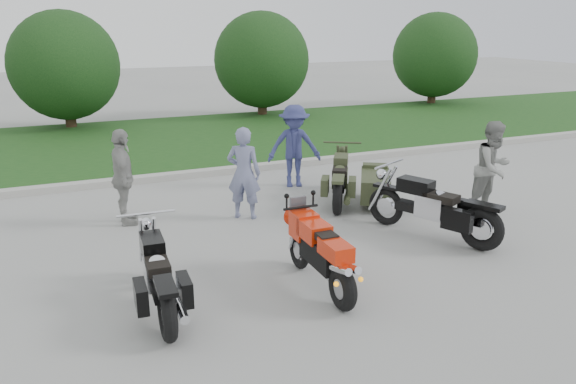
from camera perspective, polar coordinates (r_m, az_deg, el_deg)
name	(u,v)px	position (r m, az deg, el deg)	size (l,w,h in m)	color
ground	(329,269)	(8.64, 4.15, -7.81)	(80.00, 80.00, 0.00)	#A2A29C
curb	(218,171)	(13.91, -7.17, 2.10)	(60.00, 0.30, 0.15)	#AAA8A0
grass_strip	(180,140)	(17.84, -10.91, 5.21)	(60.00, 8.00, 0.14)	#2D571D
tree_mid_left	(65,66)	(20.51, -21.75, 11.84)	(3.60, 3.60, 4.00)	#3F2B1C
tree_mid_right	(262,60)	(21.88, -2.69, 13.24)	(3.60, 3.60, 4.00)	#3F2B1C
tree_far_right	(435,55)	(25.79, 14.68, 13.29)	(3.60, 3.60, 4.00)	#3F2B1C
sportbike_red	(321,252)	(7.83, 3.35, -6.06)	(0.34, 2.00, 0.95)	black
cruiser_left	(159,279)	(7.44, -13.02, -8.62)	(0.40, 2.32, 0.89)	black
cruiser_right	(437,211)	(9.96, 14.92, -1.83)	(1.24, 2.39, 0.98)	black
cruiser_sidecar	(360,184)	(11.56, 7.35, 0.84)	(1.84, 2.22, 0.92)	black
person_stripe	(244,173)	(10.57, -4.51, 1.92)	(0.64, 0.42, 1.76)	slate
person_grey	(493,168)	(11.51, 20.11, 2.32)	(0.88, 0.69, 1.81)	gray
person_denim	(294,146)	(12.62, 0.64, 4.68)	(1.20, 0.69, 1.85)	navy
person_back	(123,178)	(10.63, -16.41, 1.42)	(1.04, 0.43, 1.78)	gray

